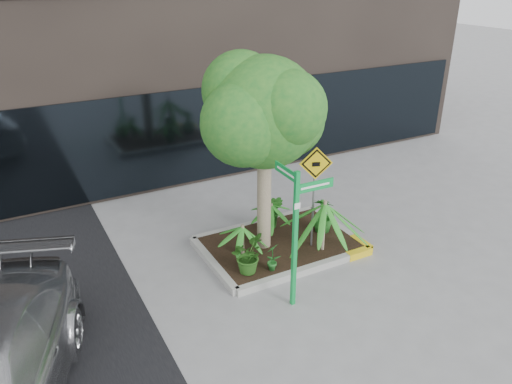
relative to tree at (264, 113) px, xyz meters
name	(u,v)px	position (x,y,z in m)	size (l,w,h in m)	color
ground	(279,257)	(0.17, -0.37, -3.08)	(80.00, 80.00, 0.00)	gray
planter	(282,244)	(0.40, -0.10, -2.98)	(3.35, 2.36, 0.15)	#9E9E99
tree	(264,113)	(0.00, 0.00, 0.00)	(2.81, 2.49, 4.21)	#9C8F71
palm_front	(325,204)	(1.02, -0.76, -1.85)	(1.29, 1.29, 1.44)	#9C8F71
palm_left	(243,227)	(-0.58, -0.16, -2.27)	(0.80, 0.80, 0.89)	#9C8F71
palm_back	(271,205)	(0.48, 0.51, -2.31)	(0.75, 0.75, 0.83)	#9C8F71
shrub_a	(247,255)	(-0.77, -0.74, -2.56)	(0.66, 0.66, 0.73)	#265919
shrub_b	(323,215)	(1.48, -0.09, -2.52)	(0.46, 0.46, 0.82)	#20671F
shrub_c	(272,256)	(-0.31, -0.92, -2.62)	(0.32, 0.32, 0.61)	#1D6021
shrub_d	(273,211)	(0.57, 0.59, -2.51)	(0.46, 0.46, 0.83)	#1E5619
street_sign_post	(296,224)	(-0.38, -1.82, -1.46)	(0.78, 0.77, 2.62)	#0EA040
cattle_sign	(315,181)	(0.91, -0.51, -1.42)	(0.65, 0.27, 2.24)	slate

